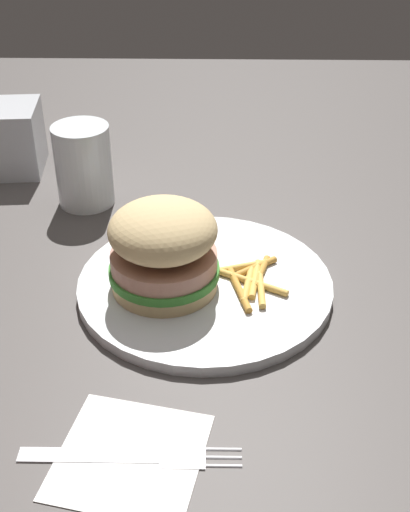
# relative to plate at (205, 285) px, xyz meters

# --- Properties ---
(ground_plane) EXTENTS (1.60, 1.60, 0.00)m
(ground_plane) POSITION_rel_plate_xyz_m (-0.02, 0.02, -0.01)
(ground_plane) COLOR #47423F
(plate) EXTENTS (0.26, 0.26, 0.01)m
(plate) POSITION_rel_plate_xyz_m (0.00, 0.00, 0.00)
(plate) COLOR silver
(plate) RESTS_ON ground_plane
(sandwich) EXTENTS (0.11, 0.11, 0.09)m
(sandwich) POSITION_rel_plate_xyz_m (0.04, 0.01, 0.05)
(sandwich) COLOR tan
(sandwich) RESTS_ON plate
(fries_pile) EXTENTS (0.08, 0.10, 0.01)m
(fries_pile) POSITION_rel_plate_xyz_m (-0.05, 0.00, 0.01)
(fries_pile) COLOR #E5B251
(fries_pile) RESTS_ON plate
(napkin) EXTENTS (0.13, 0.13, 0.00)m
(napkin) POSITION_rel_plate_xyz_m (0.05, 0.22, -0.01)
(napkin) COLOR white
(napkin) RESTS_ON ground_plane
(fork) EXTENTS (0.17, 0.02, 0.00)m
(fork) POSITION_rel_plate_xyz_m (0.05, 0.22, -0.00)
(fork) COLOR silver
(fork) RESTS_ON napkin
(drink_glass) EXTENTS (0.07, 0.07, 0.10)m
(drink_glass) POSITION_rel_plate_xyz_m (0.15, -0.19, 0.04)
(drink_glass) COLOR silver
(drink_glass) RESTS_ON ground_plane
(napkin_dispenser) EXTENTS (0.07, 0.09, 0.09)m
(napkin_dispenser) POSITION_rel_plate_xyz_m (0.26, -0.28, 0.04)
(napkin_dispenser) COLOR #B7BABF
(napkin_dispenser) RESTS_ON ground_plane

